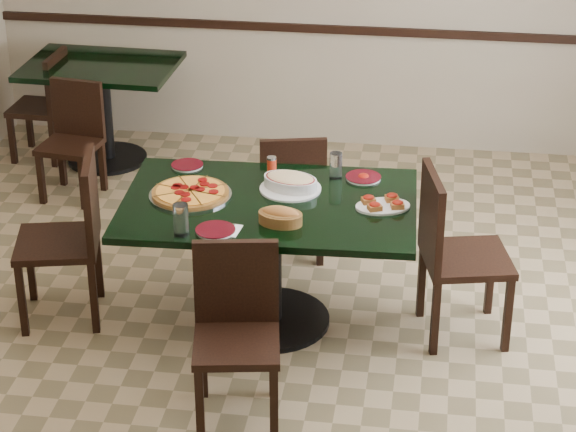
# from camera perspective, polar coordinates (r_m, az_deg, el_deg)

# --- Properties ---
(floor) EXTENTS (5.50, 5.50, 0.00)m
(floor) POSITION_cam_1_polar(r_m,az_deg,el_deg) (6.24, -0.79, -5.95)
(floor) COLOR #8A7350
(floor) RESTS_ON ground
(room_shell) EXTENTS (5.50, 5.50, 5.50)m
(room_shell) POSITION_cam_1_polar(r_m,az_deg,el_deg) (7.26, 9.42, 8.70)
(room_shell) COLOR white
(room_shell) RESTS_ON floor
(main_table) EXTENTS (1.60, 1.07, 0.75)m
(main_table) POSITION_cam_1_polar(r_m,az_deg,el_deg) (6.06, -0.96, -0.81)
(main_table) COLOR black
(main_table) RESTS_ON floor
(back_table) EXTENTS (1.09, 0.81, 0.75)m
(back_table) POSITION_cam_1_polar(r_m,az_deg,el_deg) (8.25, -9.40, 6.16)
(back_table) COLOR black
(back_table) RESTS_ON floor
(chair_far) EXTENTS (0.47, 0.47, 0.84)m
(chair_far) POSITION_cam_1_polar(r_m,az_deg,el_deg) (6.76, 0.19, 1.31)
(chair_far) COLOR black
(chair_far) RESTS_ON floor
(chair_near) EXTENTS (0.47, 0.47, 0.88)m
(chair_near) POSITION_cam_1_polar(r_m,az_deg,el_deg) (5.41, -2.63, -5.43)
(chair_near) COLOR black
(chair_near) RESTS_ON floor
(chair_right) EXTENTS (0.54, 0.54, 0.97)m
(chair_right) POSITION_cam_1_polar(r_m,az_deg,el_deg) (6.03, 8.28, -1.53)
(chair_right) COLOR black
(chair_right) RESTS_ON floor
(chair_left) EXTENTS (0.54, 0.54, 0.96)m
(chair_left) POSITION_cam_1_polar(r_m,az_deg,el_deg) (6.25, -10.89, -0.70)
(chair_left) COLOR black
(chair_left) RESTS_ON floor
(back_chair_near) EXTENTS (0.42, 0.42, 0.79)m
(back_chair_near) POSITION_cam_1_polar(r_m,az_deg,el_deg) (7.79, -10.83, 4.12)
(back_chair_near) COLOR black
(back_chair_near) RESTS_ON floor
(back_chair_left) EXTENTS (0.40, 0.40, 0.81)m
(back_chair_left) POSITION_cam_1_polar(r_m,az_deg,el_deg) (8.41, -12.15, 5.75)
(back_chair_left) COLOR black
(back_chair_left) RESTS_ON floor
(pepperoni_pizza) EXTENTS (0.45, 0.45, 0.04)m
(pepperoni_pizza) POSITION_cam_1_polar(r_m,az_deg,el_deg) (6.06, -4.98, 1.18)
(pepperoni_pizza) COLOR #B5B4BB
(pepperoni_pizza) RESTS_ON main_table
(lasagna_casserole) EXTENTS (0.35, 0.34, 0.09)m
(lasagna_casserole) POSITION_cam_1_polar(r_m,az_deg,el_deg) (6.09, 0.12, 1.73)
(lasagna_casserole) COLOR silver
(lasagna_casserole) RESTS_ON main_table
(bread_basket) EXTENTS (0.26, 0.20, 0.10)m
(bread_basket) POSITION_cam_1_polar(r_m,az_deg,el_deg) (5.73, -0.39, -0.02)
(bread_basket) COLOR brown
(bread_basket) RESTS_ON main_table
(bruschetta_platter) EXTENTS (0.34, 0.28, 0.05)m
(bruschetta_platter) POSITION_cam_1_polar(r_m,az_deg,el_deg) (5.92, 4.84, 0.63)
(bruschetta_platter) COLOR silver
(bruschetta_platter) RESTS_ON main_table
(side_plate_near) EXTENTS (0.20, 0.20, 0.02)m
(side_plate_near) POSITION_cam_1_polar(r_m,az_deg,el_deg) (5.67, -3.71, -0.73)
(side_plate_near) COLOR silver
(side_plate_near) RESTS_ON main_table
(side_plate_far_r) EXTENTS (0.20, 0.20, 0.03)m
(side_plate_far_r) POSITION_cam_1_polar(r_m,az_deg,el_deg) (6.25, 3.85, 1.98)
(side_plate_far_r) COLOR silver
(side_plate_far_r) RESTS_ON main_table
(side_plate_far_l) EXTENTS (0.18, 0.18, 0.02)m
(side_plate_far_l) POSITION_cam_1_polar(r_m,az_deg,el_deg) (6.41, -5.14, 2.59)
(side_plate_far_l) COLOR silver
(side_plate_far_l) RESTS_ON main_table
(napkin_setting) EXTENTS (0.15, 0.15, 0.01)m
(napkin_setting) POSITION_cam_1_polar(r_m,az_deg,el_deg) (5.69, -3.13, -0.70)
(napkin_setting) COLOR white
(napkin_setting) RESTS_ON main_table
(water_glass_a) EXTENTS (0.07, 0.07, 0.15)m
(water_glass_a) POSITION_cam_1_polar(r_m,az_deg,el_deg) (6.22, 2.45, 2.57)
(water_glass_a) COLOR silver
(water_glass_a) RESTS_ON main_table
(water_glass_b) EXTENTS (0.08, 0.08, 0.17)m
(water_glass_b) POSITION_cam_1_polar(r_m,az_deg,el_deg) (5.62, -5.46, -0.19)
(water_glass_b) COLOR silver
(water_glass_b) RESTS_ON main_table
(pepper_shaker) EXTENTS (0.05, 0.05, 0.09)m
(pepper_shaker) POSITION_cam_1_polar(r_m,az_deg,el_deg) (6.30, -0.83, 2.63)
(pepper_shaker) COLOR red
(pepper_shaker) RESTS_ON main_table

